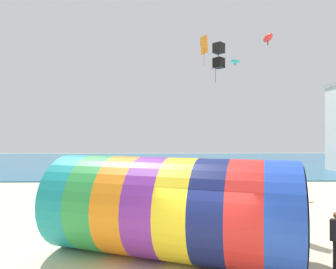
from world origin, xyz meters
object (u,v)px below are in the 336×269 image
Objects in this scene: giant_inflatable_tube at (170,207)px; kite_red_parafoil at (268,38)px; kite_black_box at (219,56)px; kite_purple_diamond at (215,61)px; bystander_near_water at (61,187)px; kite_orange_diamond at (204,45)px; kite_cyan_parafoil at (235,61)px.

kite_red_parafoil is at bearing 57.83° from giant_inflatable_tube.
kite_purple_diamond is at bearing 81.47° from kite_black_box.
giant_inflatable_tube is at bearing -116.57° from kite_black_box.
kite_black_box is 11.80m from bystander_near_water.
kite_orange_diamond reaches higher than kite_red_parafoil.
bystander_near_water is at bearing 127.54° from giant_inflatable_tube.
kite_black_box reaches higher than bystander_near_water.
kite_black_box is 8.73m from kite_red_parafoil.
kite_orange_diamond is at bearing 165.32° from kite_cyan_parafoil.
giant_inflatable_tube is at bearing -102.43° from kite_orange_diamond.
bystander_near_water is (-13.74, -3.49, -10.15)m from kite_red_parafoil.
kite_red_parafoil is (2.07, -1.35, 1.38)m from kite_cyan_parafoil.
kite_cyan_parafoil is at bearing -14.68° from kite_orange_diamond.
bystander_near_water is (-9.37, -5.45, -10.18)m from kite_orange_diamond.
kite_orange_diamond is (-0.44, 2.67, 1.87)m from kite_purple_diamond.
kite_orange_diamond is at bearing 87.01° from kite_black_box.
kite_cyan_parafoil is 0.62× the size of kite_red_parafoil.
bystander_near_water is (-8.92, 3.11, -7.07)m from kite_black_box.
kite_orange_diamond is 4.79m from kite_red_parafoil.
kite_black_box is at bearing -98.53° from kite_purple_diamond.
giant_inflatable_tube is 8.57m from kite_black_box.
giant_inflatable_tube is 16.92m from kite_orange_diamond.
kite_black_box is 9.11m from kite_orange_diamond.
kite_black_box is (-0.88, -5.88, -1.23)m from kite_purple_diamond.
kite_cyan_parafoil is 2.83m from kite_red_parafoil.
kite_purple_diamond is (3.46, 11.03, 7.58)m from giant_inflatable_tube.
giant_inflatable_tube is 9.13× the size of kite_cyan_parafoil.
bystander_near_water is at bearing -164.19° from kite_purple_diamond.
kite_orange_diamond is 1.31× the size of bystander_near_water.
kite_purple_diamond is at bearing -132.02° from kite_cyan_parafoil.
giant_inflatable_tube is 6.48× the size of kite_black_box.
kite_orange_diamond is at bearing 30.18° from bystander_near_water.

